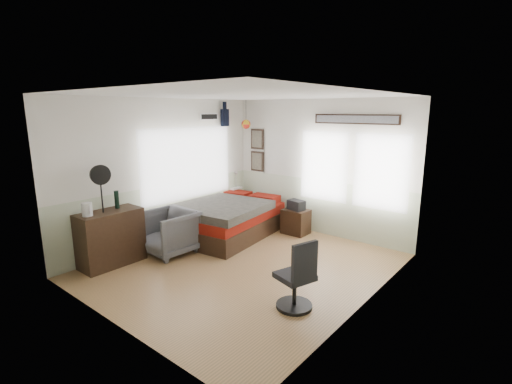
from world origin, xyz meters
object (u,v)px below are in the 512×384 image
(bed, at_px, (227,219))
(task_chair, at_px, (297,281))
(nightstand, at_px, (296,222))
(dresser, at_px, (111,238))
(armchair, at_px, (169,232))

(bed, height_order, task_chair, task_chair)
(nightstand, xyz_separation_m, task_chair, (1.66, -2.49, 0.13))
(dresser, relative_size, armchair, 1.17)
(nightstand, bearing_deg, bed, -137.44)
(dresser, height_order, nightstand, dresser)
(armchair, distance_m, nightstand, 2.59)
(bed, bearing_deg, dresser, -108.52)
(armchair, relative_size, nightstand, 1.70)
(bed, xyz_separation_m, dresser, (-0.44, -2.26, 0.11))
(armchair, height_order, task_chair, task_chair)
(dresser, relative_size, nightstand, 1.99)
(bed, distance_m, nightstand, 1.41)
(armchair, bearing_deg, task_chair, -0.80)
(dresser, bearing_deg, task_chair, 13.03)
(dresser, xyz_separation_m, armchair, (0.35, 0.89, -0.06))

